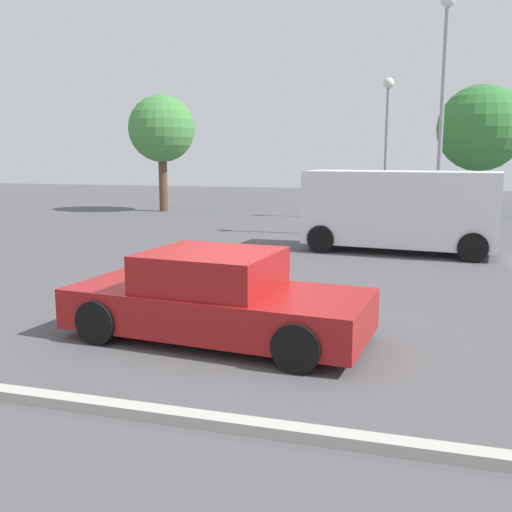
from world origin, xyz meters
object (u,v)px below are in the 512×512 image
dog (240,271)px  light_post_mid (387,123)px  van_white (400,209)px  light_post_near (444,79)px  sedan_foreground (216,299)px

dog → light_post_mid: light_post_mid is taller
light_post_mid → dog: bearing=-98.4°
van_white → light_post_near: 4.99m
light_post_near → light_post_mid: 6.00m
sedan_foreground → dog: (-0.77, 3.53, -0.31)m
dog → light_post_near: size_ratio=0.08×
sedan_foreground → van_white: van_white is taller
sedan_foreground → light_post_near: (3.30, 11.82, 4.43)m
sedan_foreground → dog: bearing=107.9°
light_post_mid → van_white: bearing=-83.4°
sedan_foreground → light_post_near: bearing=80.0°
dog → light_post_mid: bearing=-44.7°
light_post_near → sedan_foreground: bearing=-105.6°
dog → light_post_mid: (2.04, 13.85, 3.74)m
light_post_near → light_post_mid: light_post_near is taller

